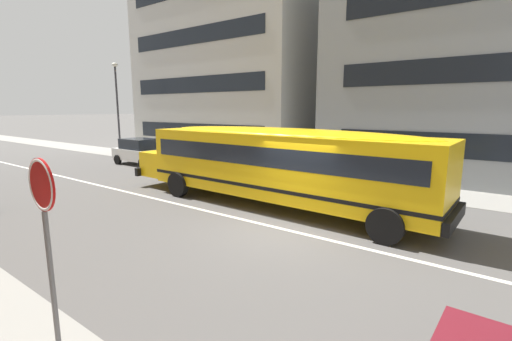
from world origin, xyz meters
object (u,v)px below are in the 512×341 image
object	(u,v)px
school_bus	(275,160)
parked_car_white_far_corner	(141,151)
street_lamp	(117,97)
stop_sign_post	(44,209)

from	to	relation	value
school_bus	parked_car_white_far_corner	xyz separation A→B (m)	(-12.11, 2.96, -0.85)
school_bus	street_lamp	xyz separation A→B (m)	(-17.26, 4.81, 2.62)
school_bus	parked_car_white_far_corner	distance (m)	12.50
parked_car_white_far_corner	stop_sign_post	xyz separation A→B (m)	(14.14, -11.45, 1.39)
stop_sign_post	street_lamp	distance (m)	23.52
stop_sign_post	street_lamp	world-z (taller)	street_lamp
stop_sign_post	street_lamp	size ratio (longest dim) A/B	0.43
parked_car_white_far_corner	stop_sign_post	size ratio (longest dim) A/B	1.35
school_bus	street_lamp	bearing A→B (deg)	-14.29
school_bus	parked_car_white_far_corner	size ratio (longest dim) A/B	3.26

